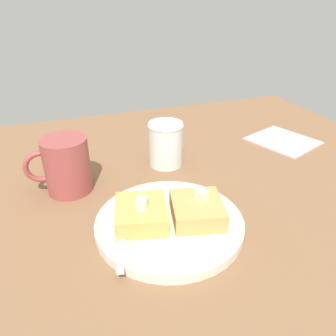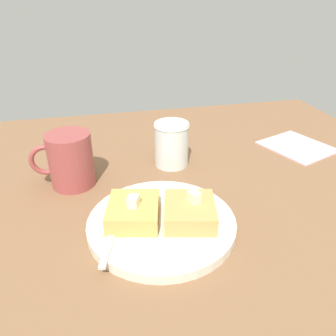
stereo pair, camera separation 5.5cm
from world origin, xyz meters
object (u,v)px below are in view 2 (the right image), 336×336
object	(u,v)px
plate	(162,223)
napkin	(297,147)
coffee_mug	(70,160)
syrup_jar	(173,145)
fork	(115,222)

from	to	relation	value
plate	napkin	bearing A→B (deg)	-149.94
plate	coffee_mug	world-z (taller)	coffee_mug
plate	napkin	world-z (taller)	plate
syrup_jar	napkin	bearing A→B (deg)	-177.44
fork	napkin	xyz separation A→B (cm)	(-41.78, -19.60, -1.49)
plate	napkin	size ratio (longest dim) A/B	1.60
plate	napkin	distance (cm)	40.63
napkin	coffee_mug	size ratio (longest dim) A/B	1.27
plate	syrup_jar	bearing A→B (deg)	-108.41
fork	syrup_jar	size ratio (longest dim) A/B	1.82
fork	coffee_mug	bearing A→B (deg)	-66.93
plate	coffee_mug	distance (cm)	20.67
syrup_jar	napkin	size ratio (longest dim) A/B	0.64
fork	napkin	world-z (taller)	fork
napkin	coffee_mug	xyz separation A→B (cm)	(48.11, 4.75, 4.69)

